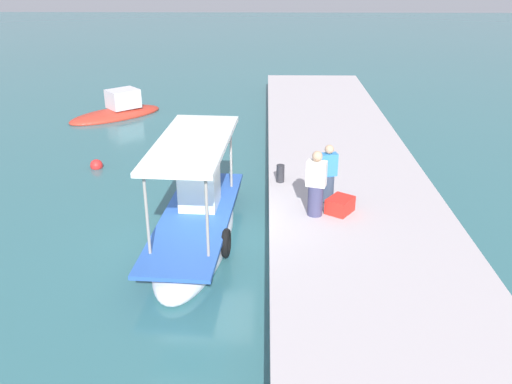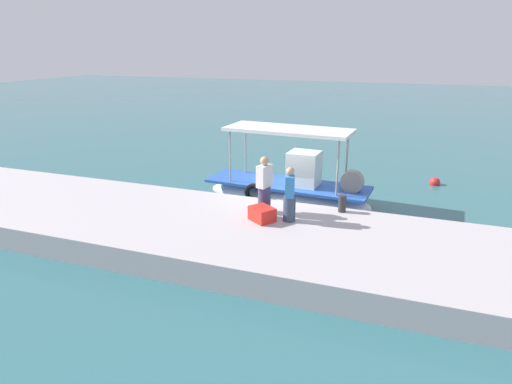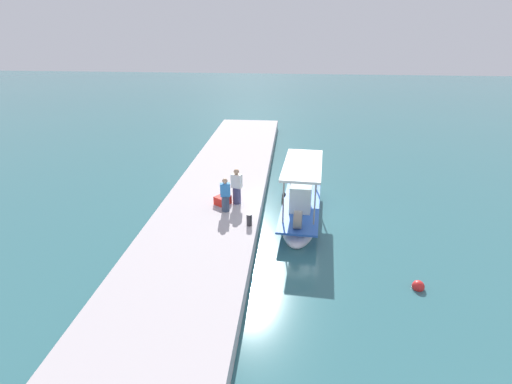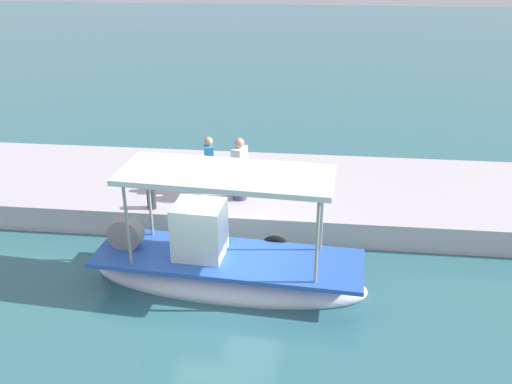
{
  "view_description": "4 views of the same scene",
  "coord_description": "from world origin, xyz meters",
  "views": [
    {
      "loc": [
        -13.23,
        -1.55,
        7.14
      ],
      "look_at": [
        0.69,
        -1.3,
        1.09
      ],
      "focal_mm": 39.03,
      "sensor_mm": 36.0,
      "label": 1
    },
    {
      "loc": [
        4.14,
        -14.9,
        5.64
      ],
      "look_at": [
        -0.61,
        -1.75,
        0.96
      ],
      "focal_mm": 30.67,
      "sensor_mm": 36.0,
      "label": 2
    },
    {
      "loc": [
        17.84,
        -0.24,
        8.94
      ],
      "look_at": [
        -0.34,
        -1.96,
        1.18
      ],
      "focal_mm": 28.14,
      "sensor_mm": 36.0,
      "label": 3
    },
    {
      "loc": [
        -1.94,
        11.03,
        7.34
      ],
      "look_at": [
        -0.43,
        -2.54,
        1.1
      ],
      "focal_mm": 39.01,
      "sensor_mm": 36.0,
      "label": 4
    }
  ],
  "objects": [
    {
      "name": "ground_plane",
      "position": [
        0.0,
        0.0,
        0.0
      ],
      "size": [
        120.0,
        120.0,
        0.0
      ],
      "primitive_type": "plane",
      "color": "#32696F"
    },
    {
      "name": "fisherman_by_crate",
      "position": [
        0.06,
        -2.86,
        1.53
      ],
      "size": [
        0.5,
        0.56,
        1.78
      ],
      "color": "#3E3E62",
      "rests_on": "dock_quay"
    },
    {
      "name": "main_fishing_boat",
      "position": [
        -0.0,
        0.26,
        0.48
      ],
      "size": [
        6.5,
        2.24,
        3.17
      ],
      "color": "white",
      "rests_on": "ground_plane"
    },
    {
      "name": "cargo_crate",
      "position": [
        0.23,
        -3.54,
        0.93
      ],
      "size": [
        0.9,
        0.86,
        0.42
      ],
      "primitive_type": "cube",
      "rotation": [
        0.0,
        0.0,
        2.53
      ],
      "color": "red",
      "rests_on": "dock_quay"
    },
    {
      "name": "dock_quay",
      "position": [
        0.0,
        -4.11,
        0.36
      ],
      "size": [
        36.0,
        4.91,
        0.72
      ],
      "primitive_type": "cube",
      "color": "#BBB1B4",
      "rests_on": "ground_plane"
    },
    {
      "name": "fisherman_near_bollard",
      "position": [
        0.98,
        -3.27,
        1.47
      ],
      "size": [
        0.44,
        0.51,
        1.64
      ],
      "color": "#35455C",
      "rests_on": "dock_quay"
    },
    {
      "name": "mooring_bollard",
      "position": [
        2.33,
        -2.0,
        0.99
      ],
      "size": [
        0.24,
        0.24,
        0.54
      ],
      "primitive_type": "cylinder",
      "color": "#2D2D33",
      "rests_on": "dock_quay"
    },
    {
      "name": "marker_buoy",
      "position": [
        5.28,
        4.5,
        0.09
      ],
      "size": [
        0.45,
        0.45,
        0.45
      ],
      "color": "red",
      "rests_on": "ground_plane"
    }
  ]
}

